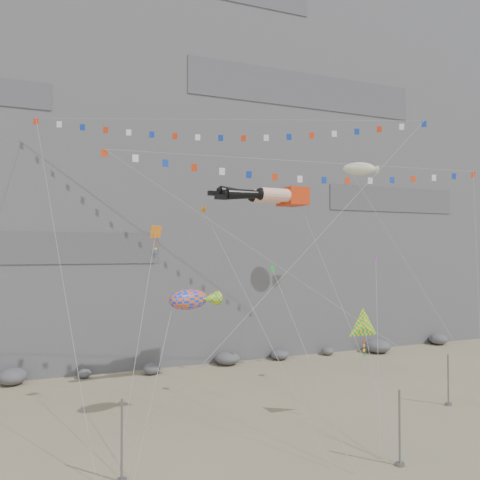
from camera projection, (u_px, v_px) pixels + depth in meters
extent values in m
plane|color=gray|center=(310.00, 421.00, 32.30)|extent=(120.00, 120.00, 0.00)
cube|color=slate|center=(190.00, 152.00, 62.63)|extent=(80.00, 28.00, 50.00)
cylinder|color=slate|center=(122.00, 440.00, 23.85)|extent=(0.12, 0.12, 4.19)
cylinder|color=slate|center=(400.00, 428.00, 25.63)|extent=(0.12, 0.12, 4.14)
cylinder|color=slate|center=(448.00, 380.00, 35.59)|extent=(0.12, 0.12, 3.85)
cube|color=red|center=(293.00, 197.00, 38.85)|extent=(1.93, 2.55, 1.45)
cylinder|color=#FBB89C|center=(275.00, 195.00, 37.31)|extent=(2.51, 1.21, 1.07)
sphere|color=black|center=(261.00, 194.00, 36.79)|extent=(0.98, 0.98, 0.98)
cone|color=black|center=(244.00, 194.00, 36.19)|extent=(2.98, 1.06, 1.00)
cube|color=black|center=(221.00, 197.00, 35.37)|extent=(0.97, 0.48, 0.36)
cylinder|color=#FBB89C|center=(266.00, 197.00, 38.62)|extent=(2.51, 1.21, 1.07)
sphere|color=black|center=(253.00, 196.00, 38.11)|extent=(0.98, 0.98, 0.98)
cone|color=black|center=(237.00, 193.00, 37.51)|extent=(3.00, 1.07, 1.07)
cube|color=black|center=(214.00, 193.00, 36.69)|extent=(0.97, 0.48, 0.36)
cylinder|color=gray|center=(338.00, 303.00, 32.13)|extent=(0.03, 0.03, 21.35)
cube|color=slate|center=(407.00, 466.00, 25.42)|extent=(0.16, 0.16, 0.10)
cylinder|color=gray|center=(183.00, 250.00, 32.88)|extent=(0.03, 0.03, 30.24)
cylinder|color=gray|center=(394.00, 278.00, 37.13)|extent=(0.03, 0.03, 22.98)
cylinder|color=gray|center=(139.00, 335.00, 28.63)|extent=(0.03, 0.03, 15.28)
cube|color=slate|center=(117.00, 474.00, 24.54)|extent=(0.16, 0.16, 0.10)
cylinder|color=gray|center=(165.00, 379.00, 27.41)|extent=(0.03, 0.03, 11.66)
cylinder|color=gray|center=(376.00, 388.00, 28.68)|extent=(0.03, 0.03, 8.72)
cube|color=slate|center=(391.00, 463.00, 25.76)|extent=(0.16, 0.16, 0.10)
cylinder|color=gray|center=(417.00, 272.00, 40.28)|extent=(0.03, 0.03, 23.76)
cylinder|color=gray|center=(255.00, 313.00, 31.55)|extent=(0.03, 0.03, 20.98)
cube|color=slate|center=(332.00, 468.00, 25.25)|extent=(0.16, 0.16, 0.10)
cylinder|color=gray|center=(378.00, 339.00, 32.86)|extent=(0.03, 0.03, 17.23)
cube|color=slate|center=(380.00, 458.00, 26.36)|extent=(0.16, 0.16, 0.10)
cylinder|color=gray|center=(306.00, 353.00, 30.01)|extent=(0.03, 0.03, 15.23)
cube|color=slate|center=(354.00, 473.00, 24.59)|extent=(0.16, 0.16, 0.10)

